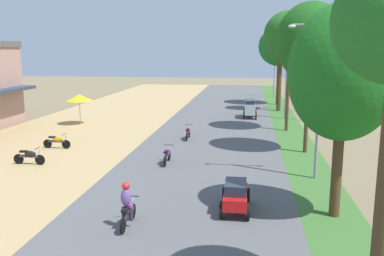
{
  "coord_description": "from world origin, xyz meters",
  "views": [
    {
      "loc": [
        2.49,
        -2.99,
        6.22
      ],
      "look_at": [
        -0.63,
        19.7,
        1.86
      ],
      "focal_mm": 38.62,
      "sensor_mm": 36.0,
      "label": 1
    }
  ],
  "objects_px": {
    "parked_motorbike_third": "(57,141)",
    "motorbike_foreground_rider": "(127,206)",
    "car_sedan_red": "(236,194)",
    "streetlamp_near": "(320,90)",
    "median_tree_sixth": "(280,47)",
    "parked_motorbike_second": "(29,156)",
    "streetlamp_mid": "(287,70)",
    "median_tree_fourth": "(290,35)",
    "car_van_silver": "(250,107)",
    "vendor_umbrella": "(79,98)",
    "utility_pole_far": "(325,63)",
    "streetlamp_far": "(275,64)",
    "median_tree_second": "(343,73)",
    "motorbike_ahead_third": "(188,132)",
    "utility_pole_near": "(308,68)",
    "median_tree_fifth": "(281,46)",
    "median_tree_third": "(311,42)",
    "motorbike_ahead_second": "(167,155)"
  },
  "relations": [
    {
      "from": "median_tree_fourth",
      "to": "median_tree_sixth",
      "type": "height_order",
      "value": "median_tree_fourth"
    },
    {
      "from": "parked_motorbike_second",
      "to": "car_sedan_red",
      "type": "distance_m",
      "value": 12.43
    },
    {
      "from": "median_tree_fifth",
      "to": "utility_pole_near",
      "type": "height_order",
      "value": "utility_pole_near"
    },
    {
      "from": "median_tree_sixth",
      "to": "car_sedan_red",
      "type": "xyz_separation_m",
      "value": [
        -3.68,
        -32.57,
        -5.82
      ]
    },
    {
      "from": "vendor_umbrella",
      "to": "motorbike_ahead_third",
      "type": "bearing_deg",
      "value": -24.86
    },
    {
      "from": "median_tree_second",
      "to": "streetlamp_mid",
      "type": "relative_size",
      "value": 1.03
    },
    {
      "from": "median_tree_second",
      "to": "motorbike_foreground_rider",
      "type": "distance_m",
      "value": 8.94
    },
    {
      "from": "median_tree_fourth",
      "to": "car_van_silver",
      "type": "distance_m",
      "value": 8.9
    },
    {
      "from": "parked_motorbike_second",
      "to": "streetlamp_mid",
      "type": "height_order",
      "value": "streetlamp_mid"
    },
    {
      "from": "median_tree_second",
      "to": "median_tree_fourth",
      "type": "bearing_deg",
      "value": 91.18
    },
    {
      "from": "parked_motorbike_third",
      "to": "median_tree_second",
      "type": "xyz_separation_m",
      "value": [
        15.23,
        -8.77,
        4.85
      ]
    },
    {
      "from": "motorbike_foreground_rider",
      "to": "motorbike_ahead_third",
      "type": "relative_size",
      "value": 1.0
    },
    {
      "from": "streetlamp_near",
      "to": "car_sedan_red",
      "type": "height_order",
      "value": "streetlamp_near"
    },
    {
      "from": "streetlamp_far",
      "to": "motorbike_ahead_third",
      "type": "bearing_deg",
      "value": -104.99
    },
    {
      "from": "utility_pole_near",
      "to": "median_tree_sixth",
      "type": "bearing_deg",
      "value": 117.81
    },
    {
      "from": "streetlamp_near",
      "to": "motorbike_ahead_second",
      "type": "relative_size",
      "value": 4.13
    },
    {
      "from": "utility_pole_far",
      "to": "car_sedan_red",
      "type": "xyz_separation_m",
      "value": [
        -6.76,
        -21.41,
        -4.38
      ]
    },
    {
      "from": "vendor_umbrella",
      "to": "streetlamp_far",
      "type": "distance_m",
      "value": 28.92
    },
    {
      "from": "streetlamp_near",
      "to": "streetlamp_far",
      "type": "distance_m",
      "value": 35.62
    },
    {
      "from": "parked_motorbike_third",
      "to": "car_sedan_red",
      "type": "height_order",
      "value": "car_sedan_red"
    },
    {
      "from": "parked_motorbike_second",
      "to": "utility_pole_far",
      "type": "height_order",
      "value": "utility_pole_far"
    },
    {
      "from": "median_tree_sixth",
      "to": "streetlamp_near",
      "type": "relative_size",
      "value": 1.17
    },
    {
      "from": "car_sedan_red",
      "to": "motorbike_ahead_third",
      "type": "height_order",
      "value": "car_sedan_red"
    },
    {
      "from": "median_tree_fourth",
      "to": "utility_pole_near",
      "type": "bearing_deg",
      "value": 74.89
    },
    {
      "from": "parked_motorbike_third",
      "to": "motorbike_foreground_rider",
      "type": "bearing_deg",
      "value": -54.15
    },
    {
      "from": "streetlamp_near",
      "to": "median_tree_sixth",
      "type": "bearing_deg",
      "value": 90.05
    },
    {
      "from": "median_tree_second",
      "to": "motorbike_foreground_rider",
      "type": "bearing_deg",
      "value": -164.54
    },
    {
      "from": "motorbike_foreground_rider",
      "to": "utility_pole_far",
      "type": "bearing_deg",
      "value": 65.86
    },
    {
      "from": "utility_pole_near",
      "to": "streetlamp_near",
      "type": "bearing_deg",
      "value": -96.39
    },
    {
      "from": "median_tree_fifth",
      "to": "median_tree_sixth",
      "type": "xyz_separation_m",
      "value": [
        0.23,
        5.13,
        -0.01
      ]
    },
    {
      "from": "median_tree_second",
      "to": "streetlamp_mid",
      "type": "bearing_deg",
      "value": 89.99
    },
    {
      "from": "vendor_umbrella",
      "to": "utility_pole_near",
      "type": "bearing_deg",
      "value": 27.84
    },
    {
      "from": "parked_motorbike_second",
      "to": "median_tree_fifth",
      "type": "bearing_deg",
      "value": 56.49
    },
    {
      "from": "median_tree_second",
      "to": "car_sedan_red",
      "type": "height_order",
      "value": "median_tree_second"
    },
    {
      "from": "streetlamp_near",
      "to": "motorbike_ahead_second",
      "type": "distance_m",
      "value": 8.67
    },
    {
      "from": "car_sedan_red",
      "to": "vendor_umbrella",
      "type": "bearing_deg",
      "value": 128.08
    },
    {
      "from": "median_tree_third",
      "to": "car_sedan_red",
      "type": "height_order",
      "value": "median_tree_third"
    },
    {
      "from": "median_tree_fourth",
      "to": "streetlamp_far",
      "type": "distance_m",
      "value": 23.7
    },
    {
      "from": "parked_motorbike_second",
      "to": "motorbike_foreground_rider",
      "type": "height_order",
      "value": "motorbike_foreground_rider"
    },
    {
      "from": "utility_pole_near",
      "to": "car_sedan_red",
      "type": "relative_size",
      "value": 3.77
    },
    {
      "from": "motorbike_foreground_rider",
      "to": "motorbike_ahead_third",
      "type": "xyz_separation_m",
      "value": [
        0.0,
        14.65,
        -0.28
      ]
    },
    {
      "from": "streetlamp_far",
      "to": "car_sedan_red",
      "type": "bearing_deg",
      "value": -95.25
    },
    {
      "from": "median_tree_third",
      "to": "car_sedan_red",
      "type": "xyz_separation_m",
      "value": [
        -3.89,
        -10.01,
        -5.94
      ]
    },
    {
      "from": "median_tree_fourth",
      "to": "streetlamp_far",
      "type": "bearing_deg",
      "value": 89.15
    },
    {
      "from": "car_van_silver",
      "to": "parked_motorbike_second",
      "type": "bearing_deg",
      "value": -124.35
    },
    {
      "from": "parked_motorbike_third",
      "to": "streetlamp_far",
      "type": "height_order",
      "value": "streetlamp_far"
    },
    {
      "from": "vendor_umbrella",
      "to": "car_sedan_red",
      "type": "xyz_separation_m",
      "value": [
        13.5,
        -17.22,
        -1.57
      ]
    },
    {
      "from": "median_tree_second",
      "to": "vendor_umbrella",
      "type": "bearing_deg",
      "value": 135.12
    },
    {
      "from": "streetlamp_mid",
      "to": "motorbike_ahead_third",
      "type": "distance_m",
      "value": 13.02
    },
    {
      "from": "median_tree_fourth",
      "to": "median_tree_second",
      "type": "bearing_deg",
      "value": -88.82
    }
  ]
}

